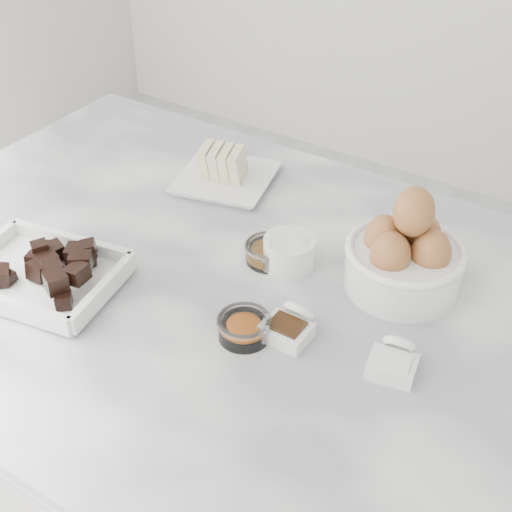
{
  "coord_description": "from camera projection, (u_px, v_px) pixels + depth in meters",
  "views": [
    {
      "loc": [
        0.46,
        -0.66,
        1.6
      ],
      "look_at": [
        0.02,
        0.03,
        0.98
      ],
      "focal_mm": 50.0,
      "sensor_mm": 36.0,
      "label": 1
    }
  ],
  "objects": [
    {
      "name": "sugar_ramekin",
      "position": [
        289.0,
        251.0,
        1.06
      ],
      "size": [
        0.08,
        0.08,
        0.05
      ],
      "color": "white",
      "rests_on": "marble_slab"
    },
    {
      "name": "salt_spoon",
      "position": [
        394.0,
        360.0,
        0.89
      ],
      "size": [
        0.07,
        0.08,
        0.04
      ],
      "color": "white",
      "rests_on": "marble_slab"
    },
    {
      "name": "butter_plate",
      "position": [
        224.0,
        171.0,
        1.25
      ],
      "size": [
        0.19,
        0.19,
        0.06
      ],
      "color": "white",
      "rests_on": "marble_slab"
    },
    {
      "name": "cabinet",
      "position": [
        238.0,
        486.0,
        1.33
      ],
      "size": [
        1.1,
        0.7,
        0.9
      ],
      "primitive_type": "cube",
      "color": "beige",
      "rests_on": "ground"
    },
    {
      "name": "vanilla_spoon",
      "position": [
        290.0,
        326.0,
        0.94
      ],
      "size": [
        0.06,
        0.08,
        0.05
      ],
      "color": "white",
      "rests_on": "marble_slab"
    },
    {
      "name": "chocolate_dish",
      "position": [
        40.0,
        271.0,
        1.02
      ],
      "size": [
        0.25,
        0.21,
        0.06
      ],
      "color": "white",
      "rests_on": "marble_slab"
    },
    {
      "name": "honey_bowl",
      "position": [
        268.0,
        252.0,
        1.07
      ],
      "size": [
        0.07,
        0.07,
        0.03
      ],
      "color": "white",
      "rests_on": "marble_slab"
    },
    {
      "name": "egg_bowl",
      "position": [
        405.0,
        256.0,
        1.0
      ],
      "size": [
        0.17,
        0.17,
        0.16
      ],
      "color": "white",
      "rests_on": "marble_slab"
    },
    {
      "name": "zest_bowl",
      "position": [
        244.0,
        327.0,
        0.94
      ],
      "size": [
        0.07,
        0.07,
        0.03
      ],
      "color": "white",
      "rests_on": "marble_slab"
    },
    {
      "name": "marble_slab",
      "position": [
        234.0,
        294.0,
        1.05
      ],
      "size": [
        1.2,
        0.8,
        0.04
      ],
      "primitive_type": "cube",
      "color": "silver",
      "rests_on": "cabinet"
    }
  ]
}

